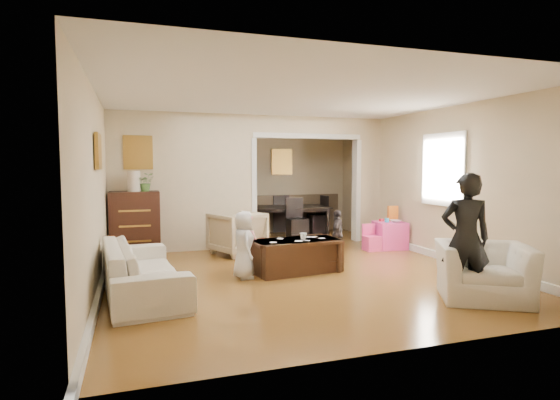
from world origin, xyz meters
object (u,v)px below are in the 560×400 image
object	(u,v)px
sofa	(143,269)
play_table	(390,235)
coffee_table	(296,256)
adult_person	(465,239)
table_lamp	(134,181)
child_kneel_a	(244,245)
child_toddler	(337,234)
coffee_cup	(303,236)
dining_table	(287,221)
armchair_back	(237,233)
cyan_cup	(387,220)
dresser	(135,224)
armchair_front	(483,272)
child_kneel_b	(246,242)

from	to	relation	value
sofa	play_table	size ratio (longest dim) A/B	4.10
coffee_table	adult_person	size ratio (longest dim) A/B	0.85
adult_person	table_lamp	bearing A→B (deg)	-24.41
table_lamp	child_kneel_a	bearing A→B (deg)	-54.40
child_toddler	play_table	bearing A→B (deg)	150.72
child_kneel_a	coffee_cup	bearing A→B (deg)	-82.66
sofa	dining_table	distance (m)	5.15
armchair_back	child_kneel_a	xyz separation A→B (m)	(-0.29, -1.76, 0.10)
cyan_cup	armchair_back	bearing A→B (deg)	171.38
play_table	child_kneel_a	world-z (taller)	child_kneel_a
dining_table	sofa	bearing A→B (deg)	-122.61
dresser	table_lamp	world-z (taller)	table_lamp
coffee_cup	cyan_cup	xyz separation A→B (m)	(2.20, 1.22, 0.02)
cyan_cup	child_toddler	size ratio (longest dim) A/B	0.09
cyan_cup	play_table	bearing A→B (deg)	26.57
armchair_back	dresser	world-z (taller)	dresser
armchair_back	table_lamp	distance (m)	2.03
sofa	child_kneel_a	size ratio (longest dim) A/B	2.29
coffee_table	adult_person	distance (m)	2.55
dining_table	child_kneel_a	world-z (taller)	child_kneel_a
adult_person	play_table	bearing A→B (deg)	-84.50
sofa	adult_person	world-z (taller)	adult_person
coffee_cup	child_toddler	bearing A→B (deg)	40.10
armchair_front	dresser	size ratio (longest dim) A/B	0.89
child_kneel_a	coffee_table	bearing A→B (deg)	-78.66
sofa	child_kneel_a	xyz separation A→B (m)	(1.40, 0.39, 0.16)
armchair_back	coffee_table	distance (m)	1.71
cyan_cup	child_kneel_a	world-z (taller)	child_kneel_a
table_lamp	cyan_cup	xyz separation A→B (m)	(4.63, -0.74, -0.78)
table_lamp	play_table	xyz separation A→B (m)	(4.73, -0.69, -1.08)
child_kneel_a	dresser	bearing A→B (deg)	36.93
play_table	child_toddler	bearing A→B (deg)	-160.61
sofa	play_table	distance (m)	4.97
table_lamp	play_table	world-z (taller)	table_lamp
dresser	cyan_cup	bearing A→B (deg)	-9.05
coffee_cup	child_kneel_a	xyz separation A→B (m)	(-0.95, -0.10, -0.06)
sofa	armchair_front	bearing A→B (deg)	-116.11
dresser	child_toddler	xyz separation A→B (m)	(3.38, -1.16, -0.16)
child_kneel_a	child_kneel_b	world-z (taller)	child_kneel_a
adult_person	child_toddler	size ratio (longest dim) A/B	1.82
armchair_front	coffee_table	world-z (taller)	armchair_front
armchair_back	child_toddler	bearing A→B (deg)	128.05
child_kneel_b	coffee_cup	bearing A→B (deg)	-142.30
coffee_table	dresser	bearing A→B (deg)	140.58
armchair_front	dresser	bearing A→B (deg)	164.93
sofa	child_kneel_a	bearing A→B (deg)	-79.87
child_kneel_a	child_toddler	bearing A→B (deg)	-63.32
coffee_table	armchair_back	bearing A→B (deg)	109.12
coffee_table	child_kneel_b	distance (m)	0.78
adult_person	armchair_back	bearing A→B (deg)	-39.74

